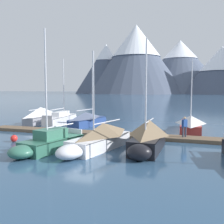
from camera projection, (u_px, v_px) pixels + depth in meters
name	position (u px, v px, depth m)	size (l,w,h in m)	color
ground_plane	(84.00, 145.00, 19.42)	(700.00, 700.00, 0.00)	#2D4C6B
mountain_west_summit	(106.00, 68.00, 240.43)	(58.53, 58.53, 46.26)	#424C60
mountain_central_massif	(136.00, 58.00, 232.34)	(90.61, 90.61, 62.42)	#4C566B
mountain_shoulder_ridge	(180.00, 66.00, 246.93)	(91.21, 91.21, 50.99)	#4C566B
mountain_east_summit	(221.00, 69.00, 209.58)	(64.76, 64.76, 39.32)	#424C60
dock	(104.00, 134.00, 23.14)	(24.07, 2.74, 0.30)	brown
sailboat_nearest_berth	(43.00, 115.00, 31.75)	(1.97, 7.45, 7.03)	#93939E
sailboat_second_berth	(62.00, 119.00, 30.21)	(2.02, 7.38, 7.82)	silver
sailboat_mid_dock_port	(88.00, 119.00, 29.28)	(2.44, 6.64, 6.81)	navy
sailboat_mid_dock_starboard	(47.00, 143.00, 17.22)	(2.78, 5.97, 8.22)	#336B56
sailboat_far_berth	(98.00, 138.00, 17.77)	(3.04, 7.25, 6.76)	white
sailboat_outer_slip	(148.00, 137.00, 17.34)	(2.15, 5.73, 7.47)	black
sailboat_end_of_dock	(191.00, 123.00, 25.54)	(2.44, 7.11, 7.30)	#B2332D
person_on_dock	(185.00, 125.00, 20.82)	(0.44, 0.45, 1.69)	#384256
mooring_buoy_channel_marker	(14.00, 138.00, 20.44)	(0.55, 0.55, 0.63)	red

